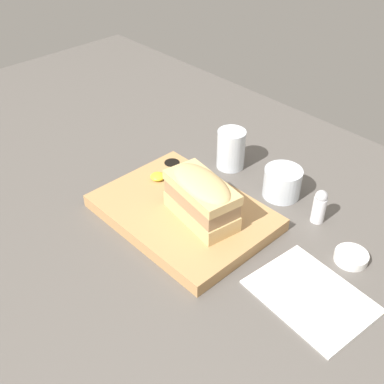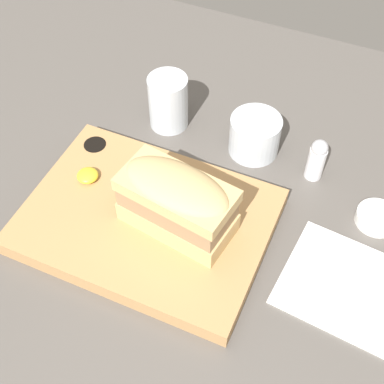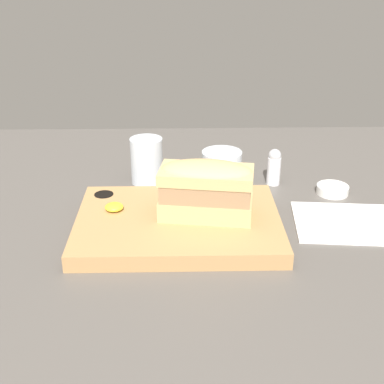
% 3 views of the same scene
% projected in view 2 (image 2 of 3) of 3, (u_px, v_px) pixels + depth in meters
% --- Properties ---
extents(dining_table, '(1.90, 1.14, 0.02)m').
position_uv_depth(dining_table, '(122.00, 225.00, 0.80)').
color(dining_table, '#56514C').
rests_on(dining_table, ground).
extents(serving_board, '(0.35, 0.25, 0.03)m').
position_uv_depth(serving_board, '(147.00, 220.00, 0.78)').
color(serving_board, tan).
rests_on(serving_board, dining_table).
extents(sandwich, '(0.17, 0.10, 0.10)m').
position_uv_depth(sandwich, '(177.00, 201.00, 0.71)').
color(sandwich, tan).
rests_on(sandwich, serving_board).
extents(mustard_dollop, '(0.03, 0.03, 0.01)m').
position_uv_depth(mustard_dollop, '(88.00, 175.00, 0.80)').
color(mustard_dollop, yellow).
rests_on(mustard_dollop, serving_board).
extents(water_glass, '(0.07, 0.07, 0.09)m').
position_uv_depth(water_glass, '(168.00, 105.00, 0.89)').
color(water_glass, silver).
rests_on(water_glass, dining_table).
extents(wine_glass, '(0.08, 0.08, 0.07)m').
position_uv_depth(wine_glass, '(255.00, 137.00, 0.86)').
color(wine_glass, silver).
rests_on(wine_glass, dining_table).
extents(napkin, '(0.21, 0.17, 0.00)m').
position_uv_depth(napkin, '(357.00, 291.00, 0.72)').
color(napkin, white).
rests_on(napkin, dining_table).
extents(salt_shaker, '(0.03, 0.03, 0.08)m').
position_uv_depth(salt_shaker, '(317.00, 159.00, 0.82)').
color(salt_shaker, white).
rests_on(salt_shaker, dining_table).
extents(condiment_dish, '(0.06, 0.06, 0.02)m').
position_uv_depth(condiment_dish, '(377.00, 218.00, 0.79)').
color(condiment_dish, white).
rests_on(condiment_dish, dining_table).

